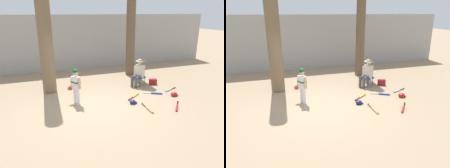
# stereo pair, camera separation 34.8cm
# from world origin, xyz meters

# --- Properties ---
(ground_plane) EXTENTS (60.00, 60.00, 0.00)m
(ground_plane) POSITION_xyz_m (0.00, 0.00, 0.00)
(ground_plane) COLOR #9E8466
(concrete_back_wall) EXTENTS (18.00, 0.36, 3.04)m
(concrete_back_wall) POSITION_xyz_m (0.00, 5.57, 1.52)
(concrete_back_wall) COLOR #9E9E99
(concrete_back_wall) RESTS_ON ground
(tree_near_player) EXTENTS (0.75, 0.75, 5.78)m
(tree_near_player) POSITION_xyz_m (-1.31, 2.12, 2.53)
(tree_near_player) COLOR brown
(tree_near_player) RESTS_ON ground
(tree_behind_spectator) EXTENTS (0.68, 0.68, 5.17)m
(tree_behind_spectator) POSITION_xyz_m (2.89, 3.35, 2.24)
(tree_behind_spectator) COLOR brown
(tree_behind_spectator) RESTS_ON ground
(young_ballplayer) EXTENTS (0.47, 0.55, 1.31)m
(young_ballplayer) POSITION_xyz_m (-0.53, 0.54, 0.74)
(young_ballplayer) COLOR white
(young_ballplayer) RESTS_ON ground
(folding_stool) EXTENTS (0.53, 0.53, 0.41)m
(folding_stool) POSITION_xyz_m (2.55, 1.56, 0.36)
(folding_stool) COLOR #194C9E
(folding_stool) RESTS_ON ground
(seated_spectator) EXTENTS (0.67, 0.55, 1.20)m
(seated_spectator) POSITION_xyz_m (2.46, 1.52, 0.64)
(seated_spectator) COLOR #47474C
(seated_spectator) RESTS_ON ground
(handbag_beside_stool) EXTENTS (0.38, 0.29, 0.26)m
(handbag_beside_stool) POSITION_xyz_m (3.19, 1.45, 0.13)
(handbag_beside_stool) COLOR maroon
(handbag_beside_stool) RESTS_ON ground
(bat_yellow_trainer) EXTENTS (0.68, 0.53, 0.07)m
(bat_yellow_trainer) POSITION_xyz_m (1.75, 0.40, 0.03)
(bat_yellow_trainer) COLOR yellow
(bat_yellow_trainer) RESTS_ON ground
(bat_wood_tan) EXTENTS (0.08, 0.77, 0.07)m
(bat_wood_tan) POSITION_xyz_m (1.66, -0.86, 0.03)
(bat_wood_tan) COLOR tan
(bat_wood_tan) RESTS_ON ground
(bat_blue_youth) EXTENTS (0.68, 0.41, 0.07)m
(bat_blue_youth) POSITION_xyz_m (2.65, 0.36, 0.03)
(bat_blue_youth) COLOR #2347AD
(bat_blue_youth) RESTS_ON ground
(bat_aluminum_silver) EXTENTS (0.68, 0.32, 0.07)m
(bat_aluminum_silver) POSITION_xyz_m (3.42, 0.50, 0.03)
(bat_aluminum_silver) COLOR #B7BCC6
(bat_aluminum_silver) RESTS_ON ground
(bat_red_barrel) EXTENTS (0.56, 0.66, 0.07)m
(bat_red_barrel) POSITION_xyz_m (2.65, -1.08, 0.03)
(bat_red_barrel) COLOR red
(bat_red_barrel) RESTS_ON ground
(batting_helmet_red) EXTENTS (0.31, 0.24, 0.18)m
(batting_helmet_red) POSITION_xyz_m (3.23, -0.09, 0.08)
(batting_helmet_red) COLOR #A81919
(batting_helmet_red) RESTS_ON ground
(batting_helmet_navy) EXTENTS (0.28, 0.21, 0.16)m
(batting_helmet_navy) POSITION_xyz_m (1.38, -0.21, 0.07)
(batting_helmet_navy) COLOR navy
(batting_helmet_navy) RESTS_ON ground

